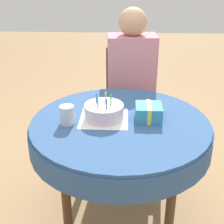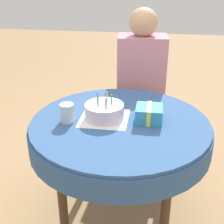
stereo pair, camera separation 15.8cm
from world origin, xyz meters
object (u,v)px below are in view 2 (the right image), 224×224
Objects in this scene: drinking_glass at (67,113)px; gift_box at (149,114)px; chair at (140,99)px; person at (141,74)px; birthday_cake at (104,111)px.

drinking_glass is 0.69× the size of gift_box.
person reaches higher than chair.
chair is 0.98m from drinking_glass.
drinking_glass reaches higher than gift_box.
birthday_cake is at bearing -105.33° from chair.
birthday_cake is 2.10× the size of drinking_glass.
person is 0.73m from birthday_cake.
person is 0.86m from drinking_glass.
birthday_cake is at bearing -178.74° from gift_box.
person reaches higher than gift_box.
person reaches higher than birthday_cake.
chair reaches higher than birthday_cake.
birthday_cake reaches higher than gift_box.
person is 5.55× the size of birthday_cake.
chair reaches higher than gift_box.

